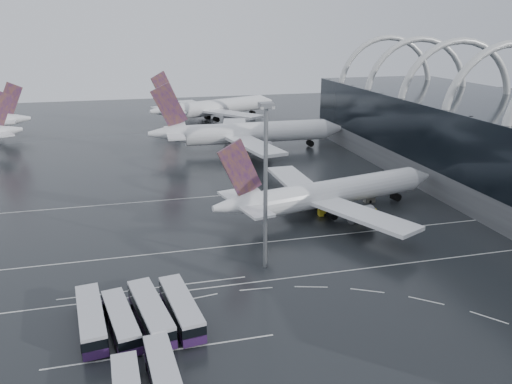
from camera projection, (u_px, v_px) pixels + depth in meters
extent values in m
plane|color=black|center=(305.00, 270.00, 80.84)|extent=(420.00, 420.00, 0.00)
torus|color=silver|center=(505.00, 116.00, 114.41)|extent=(33.80, 1.80, 33.80)
torus|color=silver|center=(455.00, 104.00, 131.87)|extent=(33.80, 1.80, 33.80)
torus|color=silver|center=(416.00, 94.00, 149.34)|extent=(33.80, 1.80, 33.80)
torus|color=silver|center=(385.00, 87.00, 166.81)|extent=(33.80, 1.80, 33.80)
cube|color=silver|center=(309.00, 275.00, 79.00)|extent=(120.00, 0.25, 0.01)
cube|color=silver|center=(283.00, 240.00, 91.87)|extent=(120.00, 0.25, 0.01)
cube|color=silver|center=(248.00, 193.00, 117.61)|extent=(120.00, 0.25, 0.01)
cube|color=silver|center=(162.00, 352.00, 60.53)|extent=(28.00, 0.25, 0.01)
cube|color=silver|center=(155.00, 288.00, 75.24)|extent=(28.00, 0.25, 0.01)
cylinder|color=white|center=(340.00, 191.00, 104.24)|extent=(38.96, 13.98, 5.38)
cone|color=white|center=(419.00, 177.00, 113.87)|extent=(6.64, 6.50, 5.38)
cone|color=white|center=(236.00, 205.00, 93.51)|extent=(10.25, 7.34, 5.38)
cube|color=#3B1868|center=(240.00, 169.00, 91.74)|extent=(8.83, 2.56, 11.41)
cube|color=white|center=(245.00, 203.00, 94.32)|extent=(7.83, 17.21, 0.46)
cube|color=white|center=(361.00, 214.00, 93.03)|extent=(15.70, 23.76, 0.74)
cube|color=white|center=(296.00, 181.00, 112.58)|extent=(6.91, 23.31, 0.74)
cylinder|color=gray|center=(361.00, 214.00, 97.51)|extent=(5.68, 4.22, 3.15)
cylinder|color=gray|center=(314.00, 191.00, 111.58)|extent=(5.68, 4.22, 3.15)
cube|color=black|center=(324.00, 211.00, 103.81)|extent=(12.19, 8.30, 2.04)
cylinder|color=white|center=(257.00, 132.00, 157.09)|extent=(44.86, 6.88, 6.44)
cone|color=white|center=(333.00, 129.00, 162.86)|extent=(6.73, 6.51, 6.44)
cone|color=white|center=(167.00, 133.00, 150.47)|extent=(11.17, 6.55, 6.44)
cube|color=#3B1868|center=(169.00, 106.00, 148.11)|extent=(10.71, 0.77, 13.66)
cube|color=white|center=(174.00, 133.00, 150.97)|extent=(5.19, 20.05, 0.56)
cube|color=white|center=(253.00, 145.00, 143.51)|extent=(13.13, 28.77, 0.89)
cube|color=white|center=(234.00, 127.00, 169.10)|extent=(13.63, 28.80, 0.89)
cylinder|color=gray|center=(261.00, 148.00, 148.47)|extent=(6.15, 3.84, 3.78)
cylinder|color=gray|center=(246.00, 134.00, 166.90)|extent=(6.15, 3.84, 3.78)
cube|color=black|center=(243.00, 147.00, 157.50)|extent=(13.40, 7.24, 2.44)
cylinder|color=white|center=(220.00, 107.00, 207.43)|extent=(41.37, 23.06, 6.34)
cone|color=white|center=(266.00, 101.00, 221.82)|extent=(8.56, 8.45, 6.34)
cone|color=white|center=(163.00, 110.00, 191.42)|extent=(12.55, 10.23, 6.34)
cube|color=#3B1868|center=(164.00, 89.00, 189.49)|extent=(9.88, 4.88, 13.43)
cube|color=white|center=(168.00, 110.00, 192.70)|extent=(12.49, 19.96, 0.55)
cube|color=white|center=(231.00, 114.00, 194.90)|extent=(22.23, 26.59, 0.87)
cube|color=white|center=(194.00, 105.00, 215.24)|extent=(13.15, 28.30, 0.87)
cylinder|color=gray|center=(232.00, 116.00, 200.30)|extent=(7.00, 5.84, 3.71)
cylinder|color=gray|center=(205.00, 110.00, 214.94)|extent=(7.00, 5.84, 3.71)
cube|color=black|center=(212.00, 118.00, 206.25)|extent=(14.82, 11.72, 2.40)
cone|color=white|center=(6.00, 131.00, 158.03)|extent=(11.08, 9.20, 5.57)
cube|color=white|center=(0.00, 132.00, 156.85)|extent=(11.42, 17.46, 0.48)
cone|color=white|center=(16.00, 119.00, 177.75)|extent=(10.34, 6.76, 5.65)
cube|color=#3B1868|center=(10.00, 99.00, 175.13)|extent=(9.38, 1.69, 11.97)
cube|color=white|center=(10.00, 119.00, 177.09)|extent=(6.43, 17.92, 0.49)
cube|color=#2B1645|center=(92.00, 325.00, 64.29)|extent=(4.72, 13.80, 1.14)
cube|color=black|center=(91.00, 316.00, 63.90)|extent=(4.75, 13.54, 1.35)
cube|color=silver|center=(90.00, 310.00, 63.61)|extent=(4.72, 13.80, 0.47)
cylinder|color=black|center=(107.00, 344.00, 61.11)|extent=(0.49, 1.08, 1.04)
cylinder|color=black|center=(82.00, 349.00, 60.10)|extent=(0.49, 1.08, 1.04)
cylinder|color=black|center=(101.00, 309.00, 68.75)|extent=(0.49, 1.08, 1.04)
cylinder|color=black|center=(79.00, 313.00, 67.74)|extent=(0.49, 1.08, 1.04)
cube|color=#2B1645|center=(121.00, 326.00, 64.11)|extent=(5.11, 12.80, 1.06)
cube|color=black|center=(121.00, 319.00, 63.74)|extent=(5.12, 12.57, 1.25)
cube|color=silver|center=(120.00, 313.00, 63.48)|extent=(5.11, 12.80, 0.43)
cylinder|color=black|center=(139.00, 343.00, 61.34)|extent=(0.51, 1.01, 0.96)
cylinder|color=black|center=(117.00, 349.00, 60.26)|extent=(0.51, 1.01, 0.96)
cylinder|color=black|center=(126.00, 311.00, 68.20)|extent=(0.51, 1.01, 0.96)
cylinder|color=black|center=(106.00, 316.00, 67.12)|extent=(0.51, 1.01, 0.96)
cube|color=#2B1645|center=(151.00, 319.00, 65.62)|extent=(5.67, 14.16, 1.17)
cube|color=black|center=(150.00, 310.00, 65.22)|extent=(5.68, 13.90, 1.38)
cube|color=silver|center=(150.00, 304.00, 64.93)|extent=(5.67, 14.16, 0.48)
cylinder|color=black|center=(172.00, 337.00, 62.56)|extent=(0.57, 1.12, 1.06)
cylinder|color=black|center=(148.00, 343.00, 61.36)|extent=(0.57, 1.12, 1.06)
cylinder|color=black|center=(154.00, 303.00, 70.15)|extent=(0.57, 1.12, 1.06)
cylinder|color=black|center=(133.00, 308.00, 68.96)|extent=(0.57, 1.12, 1.06)
cube|color=#2B1645|center=(181.00, 314.00, 66.75)|extent=(4.92, 13.89, 1.15)
cube|color=black|center=(181.00, 306.00, 66.35)|extent=(4.94, 13.63, 1.36)
cube|color=silver|center=(181.00, 300.00, 66.06)|extent=(4.92, 13.89, 0.47)
cylinder|color=black|center=(201.00, 332.00, 63.59)|extent=(0.51, 1.09, 1.05)
cylinder|color=black|center=(179.00, 337.00, 62.54)|extent=(0.51, 1.09, 1.05)
cylinder|color=black|center=(184.00, 299.00, 71.22)|extent=(0.51, 1.09, 1.05)
cylinder|color=black|center=(164.00, 303.00, 70.17)|extent=(0.51, 1.09, 1.05)
cylinder|color=black|center=(139.00, 382.00, 54.60)|extent=(0.39, 0.98, 0.96)
cube|color=#2B1645|center=(165.00, 384.00, 53.70)|extent=(3.96, 12.93, 1.08)
cube|color=black|center=(164.00, 375.00, 53.33)|extent=(3.99, 12.68, 1.27)
cube|color=silver|center=(164.00, 369.00, 53.06)|extent=(3.96, 12.93, 0.44)
cylinder|color=black|center=(171.00, 362.00, 57.90)|extent=(0.43, 1.01, 0.98)
cylinder|color=black|center=(147.00, 367.00, 57.04)|extent=(0.43, 1.01, 0.98)
cylinder|color=gray|center=(266.00, 191.00, 77.72)|extent=(0.65, 0.65, 26.19)
cube|color=gray|center=(266.00, 105.00, 73.48)|extent=(2.06, 2.06, 0.75)
cube|color=silver|center=(266.00, 107.00, 73.57)|extent=(1.87, 1.87, 0.37)
cube|color=gold|center=(370.00, 212.00, 104.23)|extent=(2.45, 1.45, 1.34)
cube|color=slate|center=(343.00, 193.00, 115.68)|extent=(2.47, 1.46, 1.35)
cube|color=gold|center=(324.00, 212.00, 103.93)|extent=(2.38, 1.41, 1.30)
cube|color=slate|center=(369.00, 199.00, 111.80)|extent=(2.34, 1.38, 1.28)
cube|color=gold|center=(336.00, 192.00, 116.62)|extent=(2.03, 1.20, 1.11)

